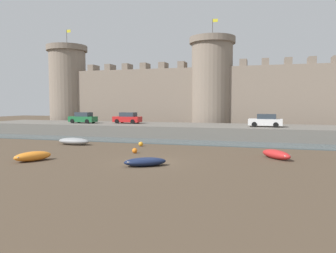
{
  "coord_description": "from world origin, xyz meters",
  "views": [
    {
      "loc": [
        8.61,
        -23.55,
        4.56
      ],
      "look_at": [
        0.24,
        4.37,
        2.5
      ],
      "focal_mm": 35.0,
      "sensor_mm": 36.0,
      "label": 1
    }
  ],
  "objects": [
    {
      "name": "quay_road",
      "position": [
        0.0,
        20.43,
        0.81
      ],
      "size": [
        66.55,
        10.0,
        1.63
      ],
      "primitive_type": "cube",
      "color": "#666059",
      "rests_on": "ground"
    },
    {
      "name": "rowboat_foreground_left",
      "position": [
        0.25,
        -1.46,
        0.33
      ],
      "size": [
        3.3,
        2.69,
        0.63
      ],
      "color": "#141E3D",
      "rests_on": "ground"
    },
    {
      "name": "rowboat_midflat_left",
      "position": [
        9.48,
        4.56,
        0.39
      ],
      "size": [
        2.79,
        3.14,
        0.75
      ],
      "color": "red",
      "rests_on": "ground"
    },
    {
      "name": "mooring_buoy_near_shore",
      "position": [
        -2.84,
        4.04,
        0.24
      ],
      "size": [
        0.48,
        0.48,
        0.48
      ],
      "primitive_type": "sphere",
      "color": "orange",
      "rests_on": "ground"
    },
    {
      "name": "car_quay_west",
      "position": [
        -10.96,
        20.91,
        2.4
      ],
      "size": [
        4.18,
        2.03,
        1.62
      ],
      "color": "red",
      "rests_on": "quay_road"
    },
    {
      "name": "rowboat_foreground_centre",
      "position": [
        -9.01,
        -2.06,
        0.4
      ],
      "size": [
        2.37,
        3.12,
        0.76
      ],
      "color": "orange",
      "rests_on": "ground"
    },
    {
      "name": "ground_plane",
      "position": [
        0.0,
        0.0,
        0.0
      ],
      "size": [
        160.0,
        160.0,
        0.0
      ],
      "primitive_type": "plane",
      "color": "#4C3D2D"
    },
    {
      "name": "castle",
      "position": [
        -0.0,
        30.37,
        6.69
      ],
      "size": [
        62.01,
        7.46,
        18.27
      ],
      "color": "gray",
      "rests_on": "ground"
    },
    {
      "name": "car_quay_centre_west",
      "position": [
        8.6,
        19.12,
        2.4
      ],
      "size": [
        4.18,
        2.03,
        1.62
      ],
      "color": "silver",
      "rests_on": "quay_road"
    },
    {
      "name": "rowboat_near_channel_left",
      "position": [
        -11.67,
        7.85,
        0.4
      ],
      "size": [
        3.84,
        1.67,
        0.78
      ],
      "color": "gray",
      "rests_on": "ground"
    },
    {
      "name": "water_channel",
      "position": [
        0.0,
        13.18,
        0.05
      ],
      "size": [
        80.0,
        4.5,
        0.1
      ],
      "primitive_type": "cube",
      "color": "#47565B",
      "rests_on": "ground"
    },
    {
      "name": "mooring_buoy_off_centre",
      "position": [
        -4.11,
        8.78,
        0.24
      ],
      "size": [
        0.49,
        0.49,
        0.49
      ],
      "primitive_type": "sphere",
      "color": "orange",
      "rests_on": "ground"
    },
    {
      "name": "car_quay_centre_east",
      "position": [
        -17.53,
        19.51,
        2.4
      ],
      "size": [
        4.18,
        2.03,
        1.62
      ],
      "color": "#1E6638",
      "rests_on": "quay_road"
    }
  ]
}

